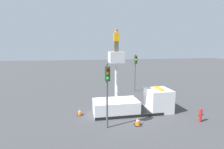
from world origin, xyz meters
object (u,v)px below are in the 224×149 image
Objects in this scene: traffic_light_across at (135,65)px; fire_hydrant at (200,115)px; bucket_truck at (134,102)px; traffic_cone_curbside at (138,121)px; traffic_light_pole at (107,83)px; traffic_cone_rear at (80,112)px; worker at (116,41)px.

fire_hydrant is at bearing -77.92° from traffic_light_across.
traffic_cone_curbside is at bearing -100.81° from bucket_truck.
traffic_light_pole is 7.68× the size of traffic_cone_rear.
bucket_truck is at bearing 148.24° from fire_hydrant.
traffic_light_pole reaches higher than traffic_cone_curbside.
worker is 2.91× the size of traffic_cone_rear.
bucket_truck reaches higher than fire_hydrant.
worker is 4.05m from traffic_light_pole.
traffic_light_across is (3.99, 6.89, -2.83)m from worker.
traffic_cone_curbside is (2.29, 0.10, -2.96)m from traffic_light_pole.
worker reaches higher than traffic_cone_curbside.
traffic_light_pole is 3.74m from traffic_cone_curbside.
fire_hydrant is at bearing -24.57° from worker.
traffic_cone_rear is at bearing 161.39° from fire_hydrant.
traffic_cone_rear is 0.91× the size of traffic_cone_curbside.
traffic_light_across reaches higher than traffic_light_pole.
traffic_light_across is at bearing 70.78° from bucket_truck.
worker is at bearing 155.43° from fire_hydrant.
traffic_light_pole is 7.73m from fire_hydrant.
traffic_cone_curbside is (-2.87, -9.33, -3.07)m from traffic_light_across.
traffic_light_across is at bearing 42.98° from traffic_cone_rear.
bucket_truck is 10.38× the size of traffic_cone_curbside.
bucket_truck is 5.50m from worker.
fire_hydrant is 1.64× the size of traffic_cone_curbside.
traffic_cone_curbside is at bearing -107.09° from traffic_light_across.
traffic_light_pole is 4.55m from traffic_cone_rear.
worker is 0.38× the size of traffic_light_pole.
traffic_light_across is at bearing 61.32° from traffic_light_pole.
traffic_cone_rear is at bearing 146.87° from traffic_cone_curbside.
traffic_light_pole reaches higher than fire_hydrant.
traffic_cone_rear is (-1.91, 2.84, -2.99)m from traffic_light_pole.
worker is 6.48m from traffic_cone_curbside.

